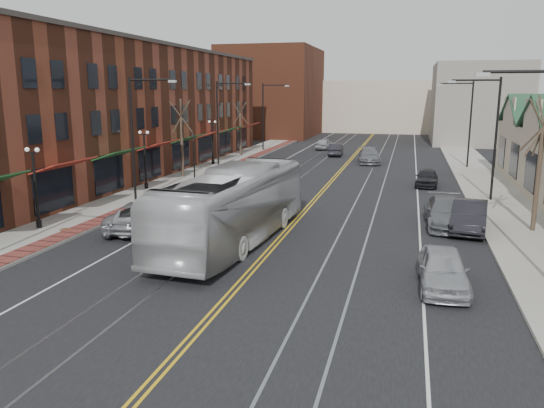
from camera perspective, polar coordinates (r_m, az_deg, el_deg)
The scene contains 29 objects.
ground at distance 17.98m, azimuth -6.51°, elevation -11.85°, with size 160.00×160.00×0.00m, color black.
sidewalk_left at distance 40.29m, azimuth -12.34°, elevation 1.51°, with size 4.00×120.00×0.15m, color gray.
sidewalk_right at distance 36.52m, azimuth 23.61°, elevation -0.31°, with size 4.00×120.00×0.15m, color gray.
building_left at distance 49.18m, azimuth -16.32°, elevation 9.54°, with size 10.00×50.00×11.00m, color brown.
backdrop_left at distance 88.10m, azimuth 0.03°, elevation 11.90°, with size 14.00×18.00×14.00m, color brown.
backdrop_mid at distance 100.52m, azimuth 11.25°, elevation 10.27°, with size 22.00×14.00×9.00m, color #BBAA90.
backdrop_right at distance 80.83m, azimuth 21.22°, elevation 10.02°, with size 12.00×16.00×11.00m, color slate.
streetlight_l_1 at distance 35.73m, azimuth -14.21°, elevation 8.11°, with size 3.33×0.25×8.00m.
streetlight_l_2 at distance 50.34m, azimuth -5.40°, elevation 9.47°, with size 3.33×0.25×8.00m.
streetlight_l_3 at distance 65.60m, azimuth -0.59°, elevation 10.12°, with size 3.33×0.25×8.00m.
streetlight_r_1 at distance 37.71m, azimuth 22.35°, elevation 7.77°, with size 3.33×0.25×8.00m.
streetlight_r_2 at distance 53.59m, azimuth 20.13°, elevation 8.95°, with size 3.33×0.25×8.00m.
lamppost_l_1 at distance 30.38m, azimuth -24.06°, elevation 1.42°, with size 0.84×0.28×4.27m.
lamppost_l_2 at distance 40.33m, azimuth -13.49°, elevation 4.53°, with size 0.84×0.28×4.27m.
lamppost_l_3 at distance 53.02m, azimuth -6.40°, elevation 6.52°, with size 0.84×0.28×4.27m.
tree_left_near at distance 45.42m, azimuth -9.69°, elevation 7.16°, with size 1.78×1.37×6.48m.
tree_left_far at distance 60.36m, azimuth -3.43°, elevation 8.26°, with size 1.66×1.28×6.02m.
tree_right_mid at distance 30.22m, azimuth 26.85°, elevation 4.09°, with size 1.90×1.46×6.93m.
manhole_far at distance 29.84m, azimuth -21.32°, elevation -2.56°, with size 0.60×0.60×0.02m, color #592D19.
traffic_signal at distance 42.96m, azimuth -8.40°, elevation 5.37°, with size 0.18×0.15×3.80m.
transit_bus at distance 25.61m, azimuth -4.10°, elevation -0.24°, with size 3.06×13.07×3.64m, color silver.
parked_suv at distance 28.99m, azimuth -13.72°, elevation -1.21°, with size 2.58×5.60×1.56m, color #A8ABB0.
parked_car_a at distance 20.93m, azimuth 17.93°, elevation -6.69°, with size 1.76×4.38×1.49m, color #A8A9AF.
parked_car_b at distance 29.76m, azimuth 20.47°, elevation -1.25°, with size 1.70×4.87×1.60m, color black.
parked_car_c at distance 30.36m, azimuth 18.28°, elevation -0.89°, with size 2.18×5.37×1.56m, color slate.
parked_car_d at distance 42.84m, azimuth 16.32°, elevation 2.75°, with size 1.63×4.05×1.38m, color black.
distant_car_left at distance 61.14m, azimuth 6.88°, elevation 5.82°, with size 1.48×4.24×1.40m, color black.
distant_car_right at distance 55.39m, azimuth 10.40°, elevation 5.14°, with size 2.15×5.28×1.53m, color slate.
distant_car_far at distance 67.66m, azimuth 5.67°, elevation 6.45°, with size 1.66×4.13×1.41m, color #A6A9AD.
Camera 1 is at (6.02, -15.31, 7.27)m, focal length 35.00 mm.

